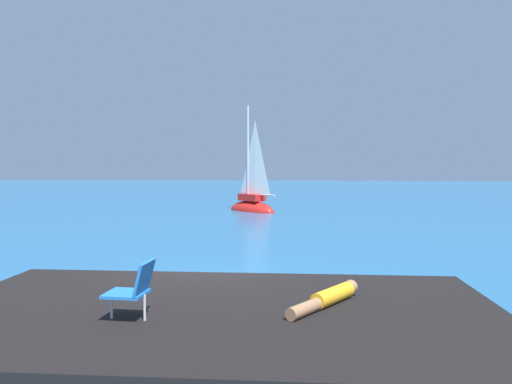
% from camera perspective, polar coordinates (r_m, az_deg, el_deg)
% --- Properties ---
extents(ground_plane, '(160.00, 160.00, 0.00)m').
position_cam_1_polar(ground_plane, '(10.87, -5.29, -11.93)').
color(ground_plane, '#236093').
extents(shore_ledge, '(8.23, 4.61, 0.77)m').
position_cam_1_polar(shore_ledge, '(7.26, -4.55, -16.51)').
color(shore_ledge, black).
rests_on(shore_ledge, ground).
extents(boulder_seaward, '(1.53, 1.40, 0.95)m').
position_cam_1_polar(boulder_seaward, '(9.49, 8.44, -14.21)').
color(boulder_seaward, black).
rests_on(boulder_seaward, ground).
extents(boulder_inland, '(1.44, 1.55, 0.92)m').
position_cam_1_polar(boulder_inland, '(9.98, 0.76, -13.30)').
color(boulder_inland, black).
rests_on(boulder_inland, ground).
extents(sailboat_near, '(3.63, 3.53, 7.18)m').
position_cam_1_polar(sailboat_near, '(29.66, -0.48, -1.55)').
color(sailboat_near, red).
rests_on(sailboat_near, ground).
extents(person_sunbather, '(1.14, 1.51, 0.25)m').
position_cam_1_polar(person_sunbather, '(7.30, 8.62, -12.30)').
color(person_sunbather, gold).
rests_on(person_sunbather, shore_ledge).
extents(beach_chair, '(0.63, 0.53, 0.80)m').
position_cam_1_polar(beach_chair, '(6.68, -14.31, -10.93)').
color(beach_chair, blue).
rests_on(beach_chair, shore_ledge).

